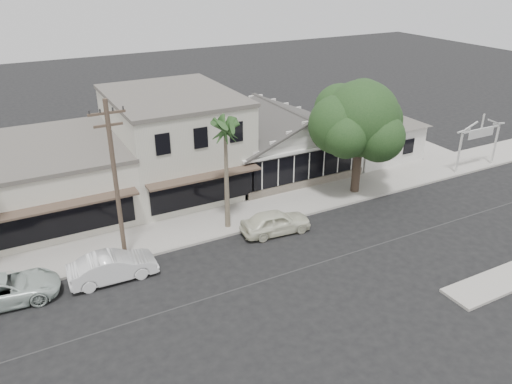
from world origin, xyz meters
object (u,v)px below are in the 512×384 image
arch_sign (481,131)px  utility_pole (116,180)px  car_1 (113,267)px  car_2 (5,290)px  shade_tree (358,120)px  car_0 (276,222)px

arch_sign → utility_pole: size_ratio=0.46×
utility_pole → car_1: utility_pole is taller
car_2 → shade_tree: size_ratio=0.63×
car_2 → shade_tree: shade_tree is taller
car_0 → utility_pole: bearing=87.5°
car_1 → shade_tree: shade_tree is taller
utility_pole → car_2: utility_pole is taller
arch_sign → utility_pole: bearing=-179.8°
utility_pole → car_1: bearing=-124.4°
car_0 → car_2: size_ratio=0.85×
arch_sign → car_1: 28.52m
utility_pole → car_0: utility_pole is taller
car_0 → shade_tree: 9.27m
arch_sign → car_0: 18.83m
arch_sign → shade_tree: 11.20m
car_1 → utility_pole: bearing=-32.9°
car_0 → car_2: car_0 is taller
arch_sign → car_2: 33.48m
arch_sign → car_2: bearing=-178.3°
shade_tree → utility_pole: bearing=-175.3°
arch_sign → car_0: bearing=-176.1°
utility_pole → car_2: (-5.98, -0.90, -4.09)m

